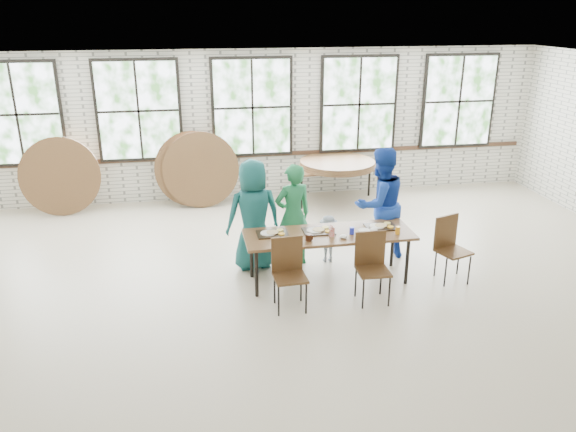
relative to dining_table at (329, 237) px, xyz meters
name	(u,v)px	position (x,y,z in m)	size (l,w,h in m)	color
room	(252,110)	(-0.60, 4.01, 1.14)	(12.00, 12.00, 12.00)	#BCAF96
dining_table	(329,237)	(0.00, 0.00, 0.00)	(2.40, 0.81, 0.74)	brown
chair_near_left	(288,267)	(-0.69, -0.61, -0.13)	(0.44, 0.42, 0.95)	#4A2F18
chair_near_right	(371,261)	(0.44, -0.62, -0.13)	(0.43, 0.42, 0.95)	#4A2F18
chair_spare	(449,243)	(1.74, -0.23, -0.13)	(0.53, 0.52, 0.95)	#4A2F18
adult_teal	(254,215)	(-1.00, 0.65, 0.15)	(0.82, 0.54, 1.69)	#184F5D
adult_green	(293,215)	(-0.40, 0.65, 0.11)	(0.58, 0.38, 1.60)	#1E7040
toddler	(328,239)	(0.16, 0.65, -0.31)	(0.49, 0.28, 0.75)	#142940
adult_blue	(380,204)	(0.96, 0.65, 0.20)	(0.87, 0.68, 1.79)	#173DA7
storage_table	(337,170)	(1.02, 3.38, 0.00)	(1.86, 0.91, 0.74)	brown
tabletop_clutter	(336,232)	(0.10, -0.03, 0.08)	(2.04, 0.56, 0.11)	black
round_tops_stacked	(337,164)	(1.02, 3.38, 0.12)	(1.50, 1.50, 0.13)	brown
round_tops_leaning	(153,172)	(-2.61, 3.68, 0.05)	(4.14, 0.42, 1.48)	brown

